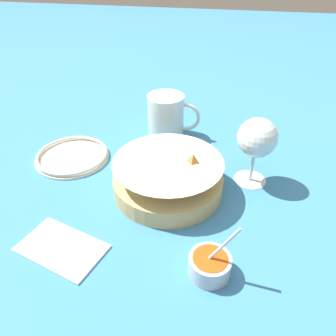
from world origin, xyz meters
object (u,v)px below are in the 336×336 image
food_basket (168,178)px  side_plate (72,156)px  sauce_cup (210,265)px  beer_mug (166,118)px  wine_glass (257,140)px

food_basket → side_plate: size_ratio=1.29×
sauce_cup → beer_mug: size_ratio=0.79×
sauce_cup → side_plate: 0.44m
wine_glass → side_plate: (-0.42, 0.01, -0.10)m
sauce_cup → beer_mug: (-0.15, 0.42, 0.03)m
food_basket → sauce_cup: size_ratio=2.08×
sauce_cup → wine_glass: (0.07, 0.26, 0.08)m
food_basket → side_plate: (-0.25, 0.07, -0.03)m
food_basket → sauce_cup: bearing=-61.8°
food_basket → side_plate: bearing=163.4°
wine_glass → beer_mug: 0.28m
beer_mug → side_plate: (-0.20, -0.15, -0.04)m
beer_mug → wine_glass: bearing=-36.1°
sauce_cup → side_plate: (-0.35, 0.27, -0.01)m
sauce_cup → beer_mug: 0.45m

